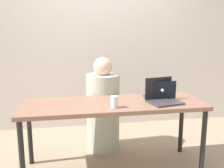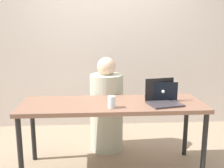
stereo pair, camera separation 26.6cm
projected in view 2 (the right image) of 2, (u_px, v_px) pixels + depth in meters
The scene contains 7 objects.
ground_plane at pixel (112, 168), 2.79m from camera, with size 12.00×12.00×0.00m, color gray.
back_wall at pixel (106, 47), 3.89m from camera, with size 4.78×0.10×2.40m, color silver.
desk at pixel (112, 109), 2.66m from camera, with size 1.84×0.62×0.73m.
person_at_center at pixel (107, 109), 3.17m from camera, with size 0.44×0.44×1.14m.
laptop_back_right at pixel (161, 96), 2.73m from camera, with size 0.31×0.24×0.20m.
laptop_front_right at pixel (163, 98), 2.60m from camera, with size 0.36×0.32×0.24m.
water_glass_center at pixel (112, 103), 2.46m from camera, with size 0.07×0.07×0.11m.
Camera 2 is at (-0.17, -2.54, 1.46)m, focal length 42.00 mm.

